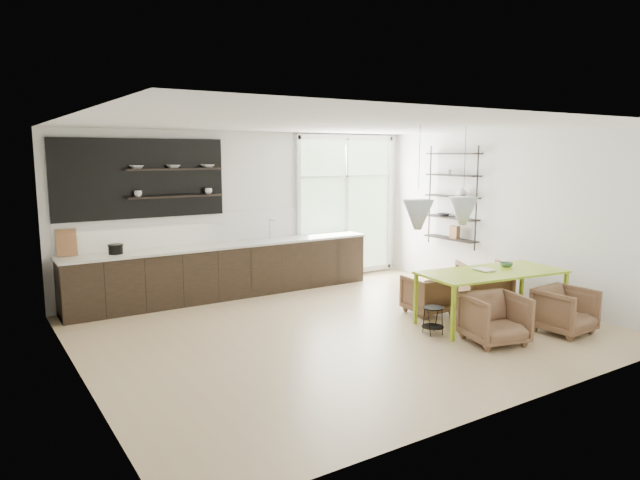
{
  "coord_description": "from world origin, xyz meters",
  "views": [
    {
      "loc": [
        -4.54,
        -6.48,
        2.52
      ],
      "look_at": [
        0.01,
        0.6,
        1.23
      ],
      "focal_mm": 32.0,
      "sensor_mm": 36.0,
      "label": 1
    }
  ],
  "objects": [
    {
      "name": "table_bowl",
      "position": [
        2.49,
        -0.82,
        0.82
      ],
      "size": [
        0.22,
        0.22,
        0.06
      ],
      "primitive_type": "imported",
      "rotation": [
        0.0,
        0.0,
        0.1
      ],
      "color": "#4B7651",
      "rests_on": "dining_table"
    },
    {
      "name": "armchair_front_right",
      "position": [
        2.55,
        -1.82,
        0.32
      ],
      "size": [
        0.72,
        0.74,
        0.64
      ],
      "primitive_type": "imported",
      "rotation": [
        0.0,
        0.0,
        0.05
      ],
      "color": "brown",
      "rests_on": "ground"
    },
    {
      "name": "right_shelving",
      "position": [
        3.36,
        1.17,
        1.65
      ],
      "size": [
        0.26,
        1.22,
        1.9
      ],
      "color": "black",
      "rests_on": "ground"
    },
    {
      "name": "armchair_back_left",
      "position": [
        1.63,
        -0.04,
        0.31
      ],
      "size": [
        0.72,
        0.73,
        0.61
      ],
      "primitive_type": "imported",
      "rotation": [
        0.0,
        0.0,
        3.04
      ],
      "color": "brown",
      "rests_on": "ground"
    },
    {
      "name": "armchair_back_right",
      "position": [
        2.81,
        -0.13,
        0.36
      ],
      "size": [
        1.04,
        1.05,
        0.71
      ],
      "primitive_type": "imported",
      "rotation": [
        0.0,
        0.0,
        2.67
      ],
      "color": "brown",
      "rests_on": "ground"
    },
    {
      "name": "dining_table",
      "position": [
        2.04,
        -0.93,
        0.74
      ],
      "size": [
        2.28,
        1.26,
        0.79
      ],
      "rotation": [
        0.0,
        0.0,
        -0.14
      ],
      "color": "#93B91E",
      "rests_on": "ground"
    },
    {
      "name": "wire_stool",
      "position": [
        0.95,
        -0.86,
        0.25
      ],
      "size": [
        0.31,
        0.31,
        0.39
      ],
      "rotation": [
        0.0,
        0.0,
        0.43
      ],
      "color": "black",
      "rests_on": "ground"
    },
    {
      "name": "room",
      "position": [
        0.58,
        1.1,
        1.46
      ],
      "size": [
        7.02,
        6.01,
        2.91
      ],
      "color": "tan",
      "rests_on": "ground"
    },
    {
      "name": "table_book",
      "position": [
        1.86,
        -0.84,
        0.8
      ],
      "size": [
        0.22,
        0.29,
        0.03
      ],
      "primitive_type": "imported",
      "rotation": [
        0.0,
        0.0,
        -0.01
      ],
      "color": "white",
      "rests_on": "dining_table"
    },
    {
      "name": "kitchen_run",
      "position": [
        -0.69,
        2.69,
        0.6
      ],
      "size": [
        5.54,
        0.69,
        2.75
      ],
      "color": "black",
      "rests_on": "ground"
    },
    {
      "name": "armchair_front_left",
      "position": [
        1.37,
        -1.58,
        0.34
      ],
      "size": [
        0.88,
        0.9,
        0.67
      ],
      "primitive_type": "imported",
      "rotation": [
        0.0,
        0.0,
        -0.26
      ],
      "color": "brown",
      "rests_on": "ground"
    }
  ]
}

